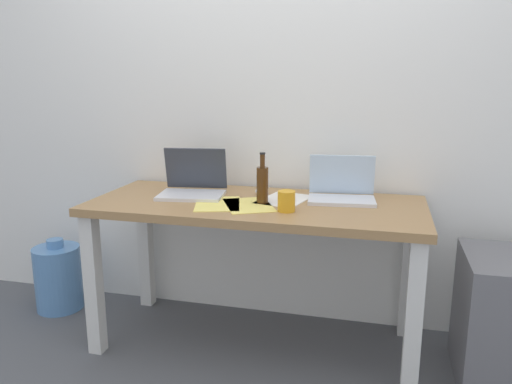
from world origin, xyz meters
TOP-DOWN VIEW (x-y plane):
  - ground_plane at (0.00, 0.00)m, footprint 8.00×8.00m
  - back_wall at (0.00, 0.40)m, footprint 5.20×0.08m
  - desk at (0.00, 0.00)m, footprint 1.63×0.68m
  - laptop_left at (-0.35, 0.06)m, footprint 0.36×0.30m
  - laptop_right at (0.40, 0.14)m, footprint 0.34×0.25m
  - beer_bottle at (0.04, -0.02)m, footprint 0.06×0.06m
  - computer_mouse at (-0.01, 0.18)m, footprint 0.08×0.11m
  - coffee_mug at (0.18, -0.14)m, footprint 0.08×0.08m
  - paper_yellow_folder at (-0.17, -0.09)m, footprint 0.28×0.34m
  - paper_sheet_near_back at (0.13, 0.08)m, footprint 0.27×0.34m
  - paper_sheet_center at (-0.02, -0.08)m, footprint 0.32×0.36m
  - water_cooler_jug at (-1.24, 0.10)m, footprint 0.27×0.27m
  - filing_cabinet at (1.17, -0.04)m, footprint 0.40×0.48m

SIDE VIEW (x-z plane):
  - ground_plane at x=0.00m, z-range 0.00..0.00m
  - water_cooler_jug at x=-1.24m, z-range -0.02..0.41m
  - filing_cabinet at x=1.17m, z-range 0.00..0.59m
  - desk at x=0.00m, z-range 0.27..1.03m
  - paper_yellow_folder at x=-0.17m, z-range 0.76..0.76m
  - paper_sheet_near_back at x=0.13m, z-range 0.76..0.76m
  - paper_sheet_center at x=-0.02m, z-range 0.76..0.76m
  - computer_mouse at x=-0.01m, z-range 0.76..0.79m
  - coffee_mug at x=0.18m, z-range 0.76..0.85m
  - laptop_right at x=0.40m, z-range 0.70..0.92m
  - laptop_left at x=-0.35m, z-range 0.69..0.93m
  - beer_bottle at x=0.04m, z-range 0.73..0.98m
  - back_wall at x=0.00m, z-range 0.00..2.60m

